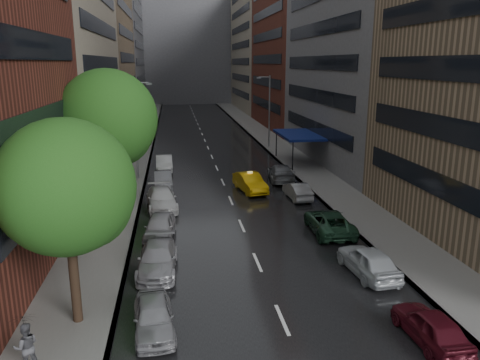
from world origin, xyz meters
TOP-DOWN VIEW (x-y plane):
  - road at (0.00, 50.00)m, footprint 14.00×140.00m
  - sidewalk_left at (-9.00, 50.00)m, footprint 4.00×140.00m
  - sidewalk_right at (9.00, 50.00)m, footprint 4.00×140.00m
  - buildings_left at (-15.00, 58.79)m, footprint 8.00×108.00m
  - buildings_right at (15.00, 56.70)m, footprint 8.05×109.10m
  - building_far at (0.00, 118.00)m, footprint 40.00×14.00m
  - tree_near at (-8.60, 4.94)m, footprint 5.47×5.47m
  - tree_mid at (-8.60, 18.22)m, footprint 6.52×6.52m
  - tree_far at (-8.60, 30.75)m, footprint 4.79×4.79m
  - taxi at (1.97, 24.51)m, footprint 2.54×5.03m
  - parked_cars_left at (-5.40, 18.36)m, footprint 2.62×34.12m
  - parked_cars_right at (5.40, 15.82)m, footprint 2.72×30.88m
  - ped_black_umbrella at (-9.72, 1.84)m, footprint 1.04×0.98m
  - street_lamp_left at (-7.72, 30.00)m, footprint 1.74×0.22m
  - street_lamp_right at (7.72, 45.00)m, footprint 1.74×0.22m
  - awning at (8.98, 35.00)m, footprint 4.00×8.00m

SIDE VIEW (x-z plane):
  - road at x=0.00m, z-range 0.00..0.01m
  - sidewalk_left at x=-9.00m, z-range 0.00..0.15m
  - sidewalk_right at x=9.00m, z-range 0.00..0.15m
  - parked_cars_left at x=-5.40m, z-range -0.03..1.49m
  - parked_cars_right at x=5.40m, z-range -0.04..1.51m
  - taxi at x=1.97m, z-range 0.00..1.58m
  - ped_black_umbrella at x=-9.72m, z-range 0.33..2.42m
  - awning at x=8.98m, z-range 1.57..4.70m
  - street_lamp_left at x=-7.72m, z-range 0.39..9.39m
  - street_lamp_right at x=7.72m, z-range 0.39..9.39m
  - tree_far at x=-8.60m, z-range 1.40..9.03m
  - tree_near at x=-8.60m, z-range 1.61..10.32m
  - tree_mid at x=-8.60m, z-range 1.92..12.31m
  - buildings_right at x=15.00m, z-range -2.97..33.03m
  - buildings_left at x=-15.00m, z-range -3.01..34.99m
  - building_far at x=0.00m, z-range 0.00..32.00m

